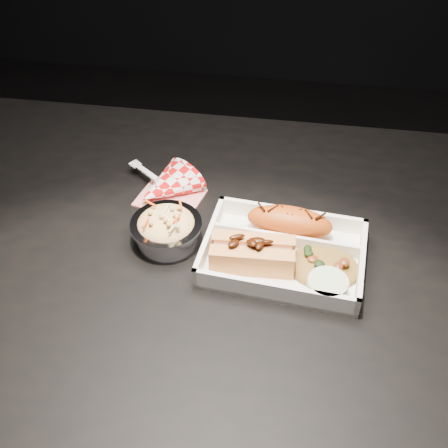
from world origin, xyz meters
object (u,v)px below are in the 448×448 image
(hotdog, at_px, (252,252))
(foil_coleslaw_cup, at_px, (166,228))
(dining_table, at_px, (222,283))
(food_tray, at_px, (283,255))
(napkin_fork, at_px, (166,187))
(fried_pastry, at_px, (290,222))

(hotdog, relative_size, foil_coleslaw_cup, 1.14)
(dining_table, height_order, food_tray, food_tray)
(hotdog, bearing_deg, food_tray, 23.17)
(food_tray, distance_m, hotdog, 0.06)
(food_tray, height_order, foil_coleslaw_cup, foil_coleslaw_cup)
(dining_table, relative_size, food_tray, 4.53)
(foil_coleslaw_cup, relative_size, napkin_fork, 0.74)
(dining_table, relative_size, foil_coleslaw_cup, 10.33)
(dining_table, distance_m, foil_coleslaw_cup, 0.15)
(dining_table, bearing_deg, hotdog, -36.58)
(napkin_fork, bearing_deg, fried_pastry, 18.91)
(foil_coleslaw_cup, bearing_deg, dining_table, 1.86)
(foil_coleslaw_cup, bearing_deg, napkin_fork, 104.14)
(hotdog, bearing_deg, fried_pastry, 53.64)
(fried_pastry, relative_size, hotdog, 1.07)
(napkin_fork, bearing_deg, food_tray, 6.96)
(food_tray, bearing_deg, hotdog, -149.23)
(fried_pastry, bearing_deg, dining_table, -160.12)
(fried_pastry, bearing_deg, foil_coleslaw_cup, -168.22)
(fried_pastry, distance_m, foil_coleslaw_cup, 0.20)
(dining_table, distance_m, food_tray, 0.14)
(foil_coleslaw_cup, distance_m, napkin_fork, 0.12)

